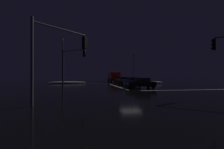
% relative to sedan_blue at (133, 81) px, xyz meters
% --- Properties ---
extents(ground, '(120.00, 120.00, 0.10)m').
position_rel_sedan_blue_xyz_m(ground, '(-3.47, -10.56, -0.85)').
color(ground, black).
extents(stop_line_north, '(0.35, 14.85, 0.01)m').
position_rel_sedan_blue_xyz_m(stop_line_north, '(-3.47, -1.91, -0.80)').
color(stop_line_north, white).
rests_on(stop_line_north, ground).
extents(centre_line_ns, '(22.00, 0.15, 0.01)m').
position_rel_sedan_blue_xyz_m(centre_line_ns, '(-3.47, 9.69, -0.80)').
color(centre_line_ns, yellow).
rests_on(centre_line_ns, ground).
extents(crosswalk_bar_east, '(14.85, 0.40, 0.01)m').
position_rel_sedan_blue_xyz_m(crosswalk_bar_east, '(5.29, -10.56, -0.80)').
color(crosswalk_bar_east, white).
rests_on(crosswalk_bar_east, ground).
extents(snow_bank_left_curb, '(8.71, 1.50, 0.49)m').
position_rel_sedan_blue_xyz_m(snow_bank_left_curb, '(-12.92, 10.60, -0.55)').
color(snow_bank_left_curb, white).
rests_on(snow_bank_left_curb, ground).
extents(snow_bank_right_curb, '(6.23, 1.50, 0.59)m').
position_rel_sedan_blue_xyz_m(snow_bank_right_curb, '(5.99, 6.37, -0.51)').
color(snow_bank_right_curb, white).
rests_on(snow_bank_right_curb, ground).
extents(sedan_blue, '(2.02, 4.33, 1.57)m').
position_rel_sedan_blue_xyz_m(sedan_blue, '(0.00, 0.00, 0.00)').
color(sedan_blue, navy).
rests_on(sedan_blue, ground).
extents(sedan_gray, '(2.02, 4.33, 1.57)m').
position_rel_sedan_blue_xyz_m(sedan_gray, '(-0.04, 6.59, 0.00)').
color(sedan_gray, slate).
rests_on(sedan_gray, ground).
extents(sedan_orange, '(2.02, 4.33, 1.57)m').
position_rel_sedan_blue_xyz_m(sedan_orange, '(0.16, 13.34, 0.00)').
color(sedan_orange, '#C66014').
rests_on(sedan_orange, ground).
extents(box_truck, '(2.68, 8.28, 3.08)m').
position_rel_sedan_blue_xyz_m(box_truck, '(0.04, 20.03, 0.91)').
color(box_truck, red).
rests_on(box_truck, ground).
extents(sedan_black_crossing, '(4.33, 2.02, 1.57)m').
position_rel_sedan_blue_xyz_m(sedan_black_crossing, '(-0.82, -6.85, 0.00)').
color(sedan_black_crossing, black).
rests_on(sedan_black_crossing, ground).
extents(traffic_signal_nw, '(3.76, 3.76, 6.19)m').
position_rel_sedan_blue_xyz_m(traffic_signal_nw, '(-11.03, -2.99, 3.52)').
color(traffic_signal_nw, '#4C4C51').
rests_on(traffic_signal_nw, ground).
extents(traffic_signal_sw, '(3.62, 3.62, 5.64)m').
position_rel_sedan_blue_xyz_m(traffic_signal_sw, '(-11.03, -18.12, 3.14)').
color(traffic_signal_sw, '#4C4C51').
rests_on(traffic_signal_sw, ground).
extents(streetlamp_right_far, '(0.44, 0.44, 9.35)m').
position_rel_sedan_blue_xyz_m(streetlamp_right_far, '(6.29, 19.69, 4.57)').
color(streetlamp_right_far, '#424247').
rests_on(streetlamp_right_far, ground).
extents(streetlamp_left_near, '(0.44, 0.44, 9.14)m').
position_rel_sedan_blue_xyz_m(streetlamp_left_near, '(-13.22, 3.69, 4.46)').
color(streetlamp_left_near, '#424247').
rests_on(streetlamp_left_near, ground).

